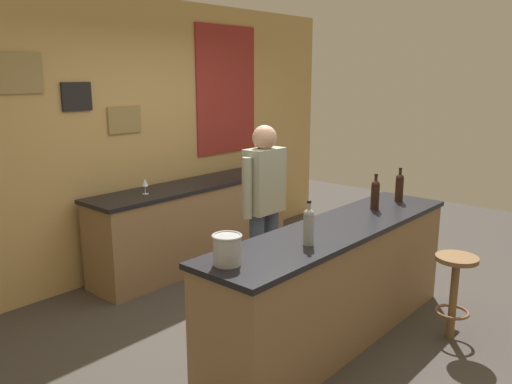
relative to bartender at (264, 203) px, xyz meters
name	(u,v)px	position (x,y,z in m)	size (l,w,h in m)	color
ground_plane	(293,322)	(-0.12, -0.43, -0.94)	(10.00, 10.00, 0.00)	#423D38
back_wall	(141,135)	(-0.10, 1.60, 0.48)	(6.00, 0.09, 2.80)	tan
bar_counter	(335,283)	(-0.12, -0.83, -0.47)	(2.59, 0.60, 0.92)	olive
side_counter	(195,224)	(0.28, 1.22, -0.48)	(2.47, 0.56, 0.90)	olive
bartender	(264,203)	(0.00, 0.00, 0.00)	(0.52, 0.21, 1.62)	#384766
bar_stool	(455,283)	(0.49, -1.52, -0.48)	(0.32, 0.32, 0.68)	brown
wine_bottle_a	(309,225)	(-0.62, -0.91, 0.12)	(0.07, 0.07, 0.31)	#999E99
wine_bottle_b	(375,194)	(0.52, -0.79, 0.12)	(0.07, 0.07, 0.31)	black
wine_bottle_c	(399,186)	(0.92, -0.81, 0.12)	(0.07, 0.07, 0.31)	black
ice_bucket	(227,249)	(-1.24, -0.76, 0.08)	(0.19, 0.19, 0.19)	#B7BABF
wine_glass_a	(145,183)	(-0.37, 1.20, 0.07)	(0.07, 0.07, 0.16)	silver
wine_glass_b	(249,162)	(1.20, 1.28, 0.07)	(0.07, 0.07, 0.16)	silver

